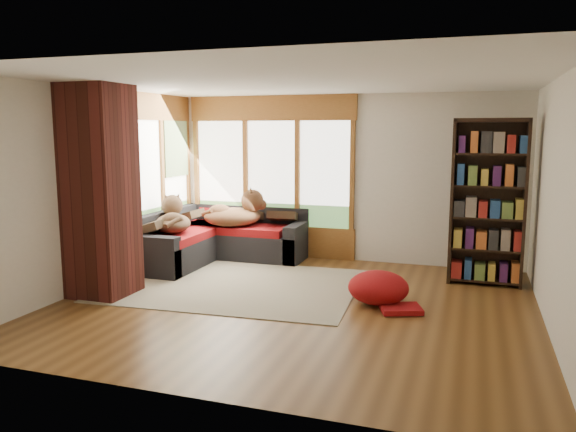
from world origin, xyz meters
The scene contains 17 objects.
floor centered at (0.00, 0.00, 0.00)m, with size 5.50×5.50×0.00m, color #553517.
ceiling centered at (0.00, 0.00, 2.60)m, with size 5.50×5.50×0.00m, color white.
wall_back centered at (0.00, 2.50, 1.30)m, with size 5.50×0.04×2.60m, color silver.
wall_front centered at (0.00, -2.50, 1.30)m, with size 5.50×0.04×2.60m, color silver.
wall_left centered at (-2.75, 0.00, 1.30)m, with size 0.04×5.00×2.60m, color silver.
wall_right centered at (2.75, 0.00, 1.30)m, with size 0.04×5.00×2.60m, color silver.
windows_back centered at (-1.20, 2.47, 1.35)m, with size 2.82×0.10×1.90m.
windows_left centered at (-2.72, 1.20, 1.35)m, with size 0.10×2.62×1.90m.
roller_blind centered at (-2.69, 2.03, 1.75)m, with size 0.03×0.72×0.90m, color #728E5B.
brick_chimney centered at (-2.40, -0.35, 1.30)m, with size 0.70×0.70×2.60m, color #471914.
sectional_sofa centered at (-1.95, 1.70, 0.30)m, with size 2.20×2.20×0.80m.
area_rug centered at (-1.01, 0.53, 0.01)m, with size 3.21×2.45×0.01m, color beige.
bookshelf centered at (2.14, 1.65, 1.10)m, with size 0.94×0.31×2.20m.
pouf centered at (0.94, 0.35, 0.21)m, with size 0.72×0.72×0.39m, color maroon.
dog_tan centered at (-1.59, 1.95, 0.80)m, with size 1.05×0.88×0.51m.
dog_brindle centered at (-2.32, 1.23, 0.77)m, with size 0.86×0.96×0.47m.
throw_pillows centered at (-1.92, 1.85, 0.78)m, with size 1.98×1.68×0.45m.
Camera 1 is at (1.96, -6.13, 2.05)m, focal length 35.00 mm.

